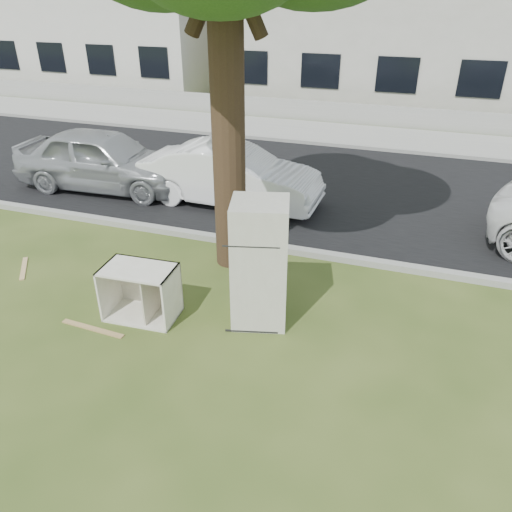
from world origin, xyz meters
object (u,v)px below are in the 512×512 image
(cabinet, at_px, (141,292))
(car_center, at_px, (231,175))
(fridge, at_px, (260,264))
(car_left, at_px, (103,159))

(cabinet, distance_m, car_center, 4.57)
(fridge, height_order, car_left, fridge)
(car_center, relative_size, car_left, 0.95)
(fridge, height_order, cabinet, fridge)
(car_left, bearing_deg, cabinet, -144.43)
(car_left, bearing_deg, fridge, -130.09)
(fridge, distance_m, cabinet, 1.86)
(fridge, distance_m, car_left, 6.62)
(cabinet, height_order, car_center, car_center)
(fridge, relative_size, cabinet, 1.80)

